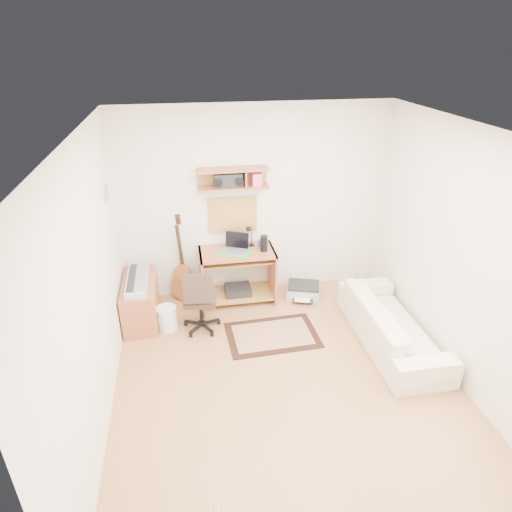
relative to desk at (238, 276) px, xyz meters
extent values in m
cube|color=#AE7848|center=(0.29, -1.73, -0.38)|extent=(3.60, 4.00, 0.01)
cube|color=white|center=(0.29, -1.73, 2.23)|extent=(3.60, 4.00, 0.01)
cube|color=silver|center=(0.29, 0.28, 0.93)|extent=(3.60, 0.01, 2.60)
cube|color=silver|center=(-1.52, -1.73, 0.93)|extent=(0.01, 4.00, 2.60)
cube|color=silver|center=(2.09, -1.73, 0.93)|extent=(0.01, 4.00, 2.60)
cube|color=#A95A3B|center=(-0.01, 0.15, 1.32)|extent=(0.90, 0.25, 0.26)
cube|color=tan|center=(-0.01, 0.25, 0.79)|extent=(0.64, 0.03, 0.49)
cube|color=#4C8CBF|center=(-1.50, -0.23, 1.34)|extent=(0.02, 0.20, 0.15)
cylinder|color=black|center=(0.35, -0.05, 0.48)|extent=(0.10, 0.10, 0.22)
cylinder|color=#304091|center=(0.33, 0.10, 0.42)|extent=(0.06, 0.06, 0.09)
cube|color=black|center=(-0.08, 0.15, 1.30)|extent=(0.36, 0.16, 0.19)
cube|color=tan|center=(0.30, -0.90, -0.37)|extent=(1.13, 0.78, 0.01)
cube|color=#A95A3B|center=(-1.29, -0.26, -0.10)|extent=(0.40, 0.90, 0.55)
cube|color=#B2B5BA|center=(-1.29, -0.26, 0.21)|extent=(0.26, 0.82, 0.07)
cylinder|color=white|center=(-0.97, -0.53, -0.22)|extent=(0.33, 0.33, 0.30)
cube|color=#A5A8AA|center=(0.92, -0.06, -0.29)|extent=(0.54, 0.47, 0.17)
imported|color=beige|center=(1.67, -1.26, -0.02)|extent=(0.53, 1.81, 0.71)
camera|label=1|loc=(-0.65, -5.22, 2.95)|focal=30.96mm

